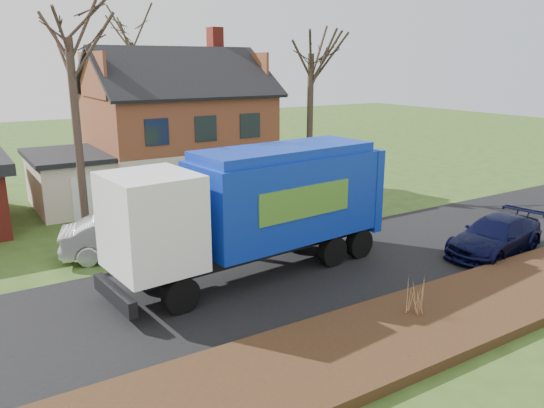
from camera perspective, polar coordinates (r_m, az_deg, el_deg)
ground at (r=18.78m, az=1.06°, el=-7.77°), size 120.00×120.00×0.00m
road at (r=18.78m, az=1.06°, el=-7.74°), size 80.00×7.00×0.02m
mulch_verge at (r=15.00m, az=12.50°, el=-13.72°), size 80.00×3.50×0.30m
main_house at (r=30.62m, az=-10.97°, el=8.66°), size 12.95×8.95×9.26m
garbage_truck at (r=18.36m, az=-1.35°, el=0.11°), size 10.54×3.76×4.42m
silver_sedan at (r=21.11m, az=-15.02°, el=-3.26°), size 5.39×3.14×1.68m
navy_wagon at (r=22.49m, az=22.89°, el=-3.16°), size 5.20×2.76×1.44m
tree_front_west at (r=23.69m, az=-21.37°, el=19.28°), size 3.85×3.85×11.45m
tree_front_east at (r=30.28m, az=4.28°, el=18.22°), size 3.98×3.98×11.06m
tree_back at (r=37.85m, az=-15.06°, el=18.17°), size 3.67×3.67×11.61m
grass_clump_mid at (r=15.88m, az=15.08°, el=-9.46°), size 0.38×0.32×1.07m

